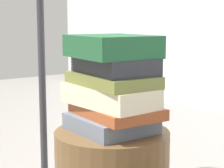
{
  "coord_description": "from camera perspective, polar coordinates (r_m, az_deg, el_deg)",
  "views": [
    {
      "loc": [
        0.93,
        -0.7,
        0.76
      ],
      "look_at": [
        0.0,
        0.0,
        0.57
      ],
      "focal_mm": 65.68,
      "sensor_mm": 36.0,
      "label": 1
    }
  ],
  "objects": [
    {
      "name": "book_slate",
      "position": [
        1.21,
        -0.05,
        -5.42
      ],
      "size": [
        0.23,
        0.21,
        0.05
      ],
      "primitive_type": "cube",
      "rotation": [
        0.0,
        0.0,
        -0.03
      ],
      "color": "slate",
      "rests_on": "side_table"
    },
    {
      "name": "book_rust",
      "position": [
        1.19,
        0.6,
        -3.72
      ],
      "size": [
        0.27,
        0.2,
        0.03
      ],
      "primitive_type": "cube",
      "rotation": [
        0.0,
        0.0,
        -0.08
      ],
      "color": "#994723",
      "rests_on": "book_slate"
    },
    {
      "name": "book_cream",
      "position": [
        1.18,
        -0.43,
        -1.61
      ],
      "size": [
        0.29,
        0.17,
        0.06
      ],
      "primitive_type": "cube",
      "rotation": [
        0.0,
        0.0,
        0.03
      ],
      "color": "beige",
      "rests_on": "book_rust"
    },
    {
      "name": "book_olive",
      "position": [
        1.18,
        -0.19,
        0.62
      ],
      "size": [
        0.28,
        0.18,
        0.03
      ],
      "primitive_type": "cube",
      "rotation": [
        0.0,
        0.0,
        -0.07
      ],
      "color": "olive",
      "rests_on": "book_cream"
    },
    {
      "name": "book_charcoal",
      "position": [
        1.18,
        0.31,
        2.61
      ],
      "size": [
        0.26,
        0.19,
        0.05
      ],
      "primitive_type": "cube",
      "rotation": [
        0.0,
        0.0,
        -0.12
      ],
      "color": "#28282D",
      "rests_on": "book_olive"
    },
    {
      "name": "book_forest",
      "position": [
        1.17,
        0.04,
        5.3
      ],
      "size": [
        0.26,
        0.22,
        0.06
      ],
      "primitive_type": "cube",
      "rotation": [
        0.0,
        0.0,
        -0.1
      ],
      "color": "#1E512D",
      "rests_on": "book_charcoal"
    }
  ]
}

